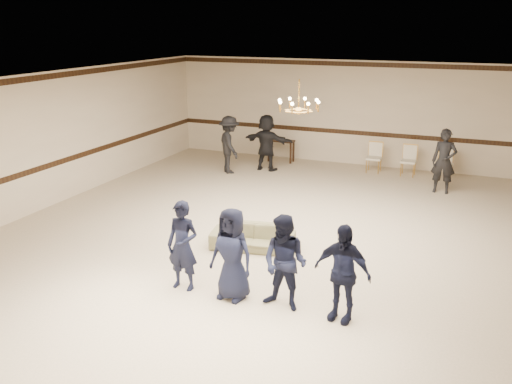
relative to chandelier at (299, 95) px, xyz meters
The scene contains 16 objects.
room 1.62m from the chandelier, 90.00° to the right, with size 12.01×14.01×3.21m.
chair_rail 6.27m from the chandelier, 90.00° to the left, with size 12.00×0.02×0.14m, color black.
crown_molding 5.99m from the chandelier, 90.00° to the left, with size 12.00×0.02×0.14m, color black.
chandelier is the anchor object (origin of this frame).
boy_a 4.18m from the chandelier, 103.11° to the right, with size 0.56×0.37×1.53m, color black.
boy_b 4.10m from the chandelier, 88.69° to the right, with size 0.75×0.49×1.53m, color black.
boy_c 4.22m from the chandelier, 74.42° to the right, with size 0.74×0.58×1.53m, color black.
boy_d 4.51m from the chandelier, 61.87° to the right, with size 0.90×0.37×1.53m, color black.
settee 3.06m from the chandelier, 104.96° to the right, with size 1.64×0.64×0.48m, color olive.
adult_left 5.24m from the chandelier, 132.55° to the left, with size 1.09×0.63×1.69m, color black.
adult_mid 5.28m from the chandelier, 119.07° to the left, with size 1.57×0.50×1.69m, color black.
adult_right 5.15m from the chandelier, 54.68° to the left, with size 0.62×0.40×1.69m, color black.
banquet_chair_left 5.79m from the chandelier, 82.52° to the left, with size 0.43×0.43×0.88m, color beige, non-canonical shape.
banquet_chair_mid 5.99m from the chandelier, 72.09° to the left, with size 0.43×0.43×0.88m, color beige, non-canonical shape.
banquet_chair_right 6.35m from the chandelier, 62.74° to the left, with size 0.43×0.43×0.88m, color beige, non-canonical shape.
console_table 6.40m from the chandelier, 113.18° to the left, with size 0.84×0.35×0.70m, color black.
Camera 1 is at (3.57, -9.96, 4.35)m, focal length 39.09 mm.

